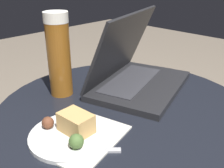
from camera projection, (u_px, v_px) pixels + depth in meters
The scene contains 6 objects.
table at pixel (124, 150), 0.76m from camera, with size 0.68×0.68×0.53m.
napkin at pixel (85, 139), 0.56m from camera, with size 0.21×0.17×0.00m.
laptop at pixel (134, 72), 0.80m from camera, with size 0.37×0.31×0.23m.
beer_glass at pixel (59, 55), 0.72m from camera, with size 0.07×0.07×0.23m.
snack_plate at pixel (72, 131), 0.57m from camera, with size 0.18×0.18×0.05m.
fork at pixel (73, 151), 0.52m from camera, with size 0.13×0.13×0.00m.
Camera 1 is at (-0.46, -0.40, 0.87)m, focal length 42.00 mm.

